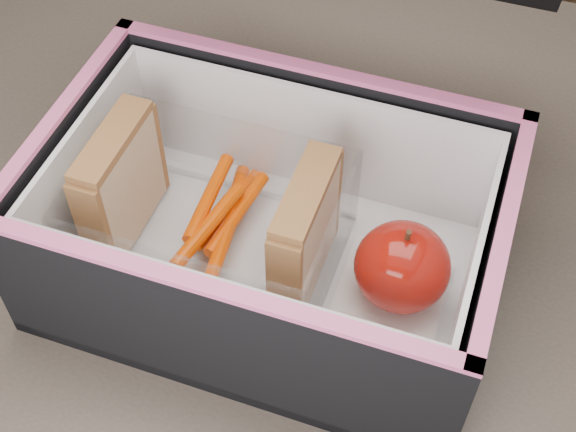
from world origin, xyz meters
name	(u,v)px	position (x,y,z in m)	size (l,w,h in m)	color
kitchen_table	(312,317)	(0.00, 0.00, 0.66)	(1.20, 0.80, 0.75)	brown
lunch_bag	(273,213)	(-0.02, -0.02, 0.82)	(0.32, 0.35, 0.28)	black
plastic_tub	(212,219)	(-0.07, -0.03, 0.80)	(0.18, 0.13, 0.08)	white
sandwich_left	(121,183)	(-0.14, -0.03, 0.82)	(0.02, 0.09, 0.10)	#D7B488
sandwich_right	(305,233)	(0.00, -0.03, 0.82)	(0.02, 0.09, 0.10)	#D7B488
carrot_sticks	(224,216)	(-0.07, -0.01, 0.78)	(0.04, 0.12, 0.03)	#E03800
paper_napkin	(392,292)	(0.07, -0.03, 0.77)	(0.08, 0.08, 0.01)	white
red_apple	(402,267)	(0.07, -0.03, 0.80)	(0.09, 0.09, 0.07)	maroon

